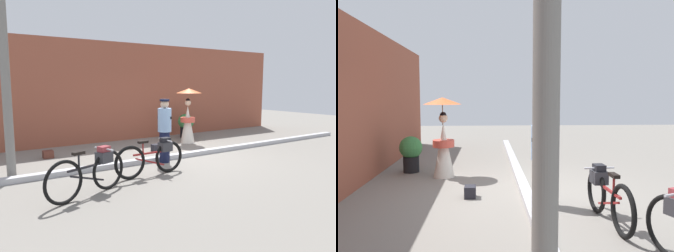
% 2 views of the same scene
% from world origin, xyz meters
% --- Properties ---
extents(ground_plane, '(30.00, 30.00, 0.00)m').
position_xyz_m(ground_plane, '(0.00, 0.00, 0.00)').
color(ground_plane, gray).
extents(building_wall, '(14.00, 0.40, 3.39)m').
position_xyz_m(building_wall, '(0.00, 3.50, 1.69)').
color(building_wall, brown).
rests_on(building_wall, ground_plane).
extents(sidewalk_curb, '(14.00, 0.20, 0.12)m').
position_xyz_m(sidewalk_curb, '(0.00, 0.00, 0.06)').
color(sidewalk_curb, '#B2B2B7').
rests_on(sidewalk_curb, ground_plane).
extents(bicycle_near_officer, '(1.70, 0.48, 0.80)m').
position_xyz_m(bicycle_near_officer, '(-1.50, -1.04, 0.41)').
color(bicycle_near_officer, black).
rests_on(bicycle_near_officer, ground_plane).
extents(bicycle_far_side, '(1.63, 0.69, 0.83)m').
position_xyz_m(bicycle_far_side, '(-3.05, -1.52, 0.44)').
color(bicycle_far_side, black).
rests_on(bicycle_far_side, ground_plane).
extents(person_officer, '(0.34, 0.35, 1.60)m').
position_xyz_m(person_officer, '(-0.66, -0.19, 0.85)').
color(person_officer, '#141938').
rests_on(person_officer, ground_plane).
extents(person_with_parasol, '(0.87, 0.87, 1.83)m').
position_xyz_m(person_with_parasol, '(1.49, 1.72, 0.95)').
color(person_with_parasol, silver).
rests_on(person_with_parasol, ground_plane).
extents(potted_plant_by_door, '(0.56, 0.55, 0.88)m').
position_xyz_m(potted_plant_by_door, '(2.02, 2.57, 0.51)').
color(potted_plant_by_door, black).
rests_on(potted_plant_by_door, ground_plane).
extents(backpack_on_pavement, '(0.26, 0.24, 0.20)m').
position_xyz_m(backpack_on_pavement, '(-3.03, 1.87, 0.11)').
color(backpack_on_pavement, '#592D23').
rests_on(backpack_on_pavement, ground_plane).
extents(backpack_spare, '(0.26, 0.21, 0.21)m').
position_xyz_m(backpack_spare, '(-0.17, 1.03, 0.11)').
color(backpack_spare, '#26262D').
rests_on(backpack_spare, ground_plane).
extents(utility_pole, '(0.18, 0.18, 4.80)m').
position_xyz_m(utility_pole, '(-4.10, 0.33, 2.40)').
color(utility_pole, slate).
rests_on(utility_pole, ground_plane).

